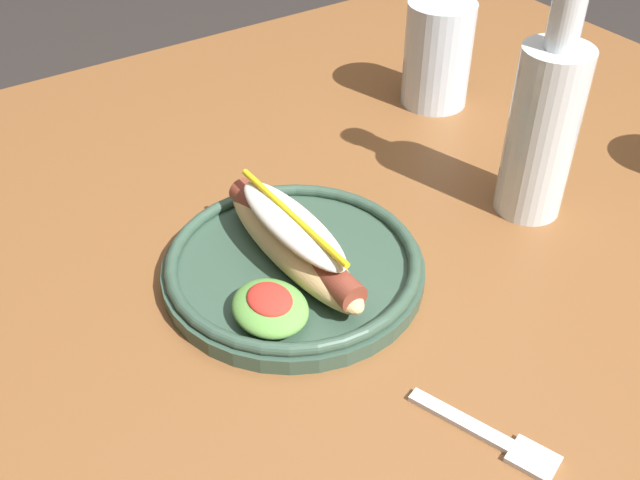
{
  "coord_description": "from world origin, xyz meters",
  "views": [
    {
      "loc": [
        0.4,
        -0.47,
        1.21
      ],
      "look_at": [
        -0.05,
        -0.16,
        0.77
      ],
      "focal_mm": 41.51,
      "sensor_mm": 36.0,
      "label": 1
    }
  ],
  "objects_px": {
    "glass_bottle": "(544,123)",
    "extra_cup": "(438,54)",
    "hot_dog_plate": "(292,261)",
    "fork": "(494,438)"
  },
  "relations": [
    {
      "from": "hot_dog_plate",
      "to": "fork",
      "type": "bearing_deg",
      "value": 6.67
    },
    {
      "from": "glass_bottle",
      "to": "hot_dog_plate",
      "type": "bearing_deg",
      "value": -98.97
    },
    {
      "from": "extra_cup",
      "to": "glass_bottle",
      "type": "xyz_separation_m",
      "value": [
        0.23,
        -0.07,
        0.04
      ]
    },
    {
      "from": "hot_dog_plate",
      "to": "glass_bottle",
      "type": "xyz_separation_m",
      "value": [
        0.04,
        0.27,
        0.08
      ]
    },
    {
      "from": "extra_cup",
      "to": "glass_bottle",
      "type": "bearing_deg",
      "value": -17.01
    },
    {
      "from": "glass_bottle",
      "to": "extra_cup",
      "type": "bearing_deg",
      "value": 162.99
    },
    {
      "from": "hot_dog_plate",
      "to": "glass_bottle",
      "type": "height_order",
      "value": "glass_bottle"
    },
    {
      "from": "extra_cup",
      "to": "fork",
      "type": "bearing_deg",
      "value": -35.79
    },
    {
      "from": "hot_dog_plate",
      "to": "extra_cup",
      "type": "bearing_deg",
      "value": 119.59
    },
    {
      "from": "hot_dog_plate",
      "to": "glass_bottle",
      "type": "bearing_deg",
      "value": 81.03
    }
  ]
}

